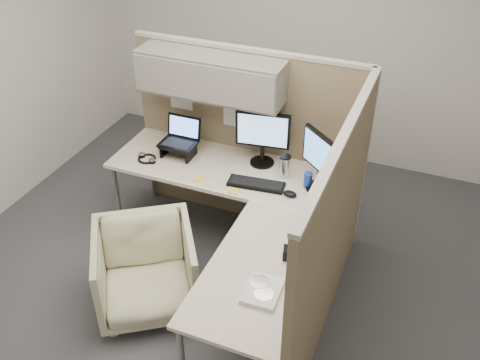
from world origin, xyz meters
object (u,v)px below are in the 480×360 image
at_px(office_chair, 146,267).
at_px(keyboard, 256,184).
at_px(monitor_left, 263,134).
at_px(desk, 237,207).

relative_size(office_chair, keyboard, 1.65).
bearing_deg(keyboard, monitor_left, 96.00).
bearing_deg(keyboard, desk, -107.77).
bearing_deg(keyboard, office_chair, -131.23).
relative_size(monitor_left, keyboard, 1.05).
relative_size(desk, keyboard, 4.50).
bearing_deg(desk, office_chair, -133.37).
xyz_separation_m(desk, keyboard, (0.05, 0.26, 0.05)).
distance_m(desk, office_chair, 0.80).
bearing_deg(desk, keyboard, 78.44).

